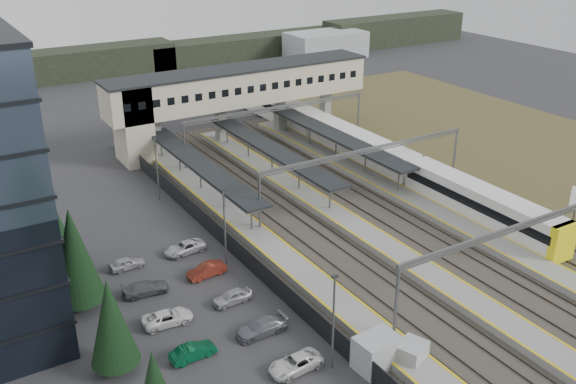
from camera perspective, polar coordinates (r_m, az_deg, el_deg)
ground at (r=59.61m, az=5.84°, el=-8.59°), size 220.00×220.00×0.00m
conifer_row at (r=45.73m, az=-14.02°, el=-13.14°), size 4.42×49.82×9.50m
car_park at (r=49.19m, az=-2.90°, el=-15.57°), size 10.60×44.78×1.29m
lampposts at (r=54.44m, az=-1.57°, el=-6.52°), size 0.50×53.25×8.07m
fence at (r=59.59m, az=-2.09°, el=-7.36°), size 0.08×90.00×2.00m
relay_cabin_near at (r=50.04m, az=7.88°, el=-13.95°), size 3.37×2.58×2.68m
relay_cabin_far at (r=50.70m, az=10.90°, el=-14.05°), size 2.79×2.58×2.07m
rail_corridor at (r=68.02m, az=9.66°, el=-4.20°), size 34.00×90.00×0.92m
canopies at (r=81.72m, az=-1.44°, el=3.80°), size 23.10×30.00×3.28m
footbridge at (r=93.55m, az=-5.73°, el=8.84°), size 40.40×6.40×11.20m
gantries at (r=65.94m, az=12.88°, el=0.10°), size 28.40×62.28×7.17m
train at (r=87.79m, az=6.54°, el=3.90°), size 3.11×65.06×3.92m
treeline_far at (r=145.84m, az=-8.71°, el=12.04°), size 170.00×19.00×7.00m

